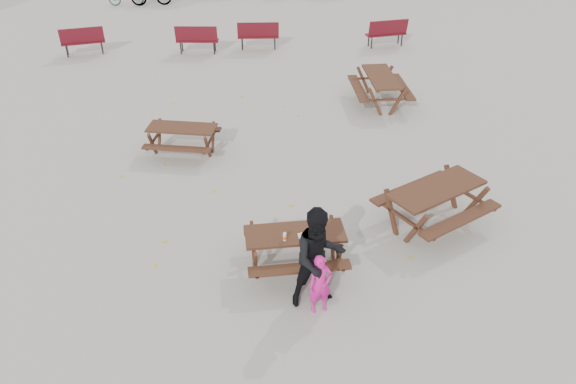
{
  "coord_description": "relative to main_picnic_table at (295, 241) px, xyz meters",
  "views": [
    {
      "loc": [
        -1.15,
        -7.95,
        6.86
      ],
      "look_at": [
        0.0,
        1.0,
        1.0
      ],
      "focal_mm": 35.0,
      "sensor_mm": 36.0,
      "label": 1
    }
  ],
  "objects": [
    {
      "name": "main_picnic_table",
      "position": [
        0.0,
        0.0,
        0.0
      ],
      "size": [
        1.8,
        1.45,
        0.78
      ],
      "color": "#321A12",
      "rests_on": "ground"
    },
    {
      "name": "fallen_leaves",
      "position": [
        0.5,
        2.5,
        -0.58
      ],
      "size": [
        11.0,
        11.0,
        0.01
      ],
      "primitive_type": null,
      "color": "#A9A828",
      "rests_on": "ground"
    },
    {
      "name": "soda_bottle",
      "position": [
        -0.21,
        -0.19,
        0.26
      ],
      "size": [
        0.07,
        0.07,
        0.17
      ],
      "color": "silver",
      "rests_on": "main_picnic_table"
    },
    {
      "name": "ground",
      "position": [
        0.0,
        0.0,
        -0.59
      ],
      "size": [
        80.0,
        80.0,
        0.0
      ],
      "primitive_type": "plane",
      "color": "gray",
      "rests_on": "ground"
    },
    {
      "name": "picnic_table_east",
      "position": [
        2.98,
        0.96,
        -0.14
      ],
      "size": [
        2.57,
        2.4,
        0.88
      ],
      "primitive_type": null,
      "rotation": [
        0.0,
        0.0,
        0.46
      ],
      "color": "#321A12",
      "rests_on": "ground"
    },
    {
      "name": "park_bench_row",
      "position": [
        -0.58,
        12.29,
        -0.07
      ],
      "size": [
        12.59,
        1.17,
        1.03
      ],
      "color": "maroon",
      "rests_on": "ground"
    },
    {
      "name": "bread_roll",
      "position": [
        0.12,
        -0.13,
        0.25
      ],
      "size": [
        0.14,
        0.06,
        0.05
      ],
      "primitive_type": "ellipsoid",
      "color": "tan",
      "rests_on": "food_tray"
    },
    {
      "name": "picnic_table_far",
      "position": [
        3.5,
        7.01,
        -0.16
      ],
      "size": [
        1.67,
        2.04,
        0.85
      ],
      "primitive_type": null,
      "rotation": [
        0.0,
        0.0,
        1.53
      ],
      "color": "#321A12",
      "rests_on": "ground"
    },
    {
      "name": "food_tray",
      "position": [
        0.12,
        -0.13,
        0.21
      ],
      "size": [
        0.18,
        0.11,
        0.03
      ],
      "primitive_type": "cube",
      "color": "white",
      "rests_on": "main_picnic_table"
    },
    {
      "name": "adult",
      "position": [
        0.26,
        -0.94,
        0.35
      ],
      "size": [
        1.04,
        0.88,
        1.88
      ],
      "primitive_type": "imported",
      "rotation": [
        0.0,
        0.0,
        0.2
      ],
      "color": "black",
      "rests_on": "ground"
    },
    {
      "name": "child",
      "position": [
        0.26,
        -1.17,
        -0.03
      ],
      "size": [
        0.45,
        0.33,
        1.12
      ],
      "primitive_type": "imported",
      "rotation": [
        0.0,
        0.0,
        0.17
      ],
      "color": "#D61A87",
      "rests_on": "ground"
    },
    {
      "name": "picnic_table_north",
      "position": [
        -2.16,
        4.67,
        -0.23
      ],
      "size": [
        1.95,
        1.72,
        0.72
      ],
      "primitive_type": null,
      "rotation": [
        0.0,
        0.0,
        -0.25
      ],
      "color": "#321A12",
      "rests_on": "ground"
    }
  ]
}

